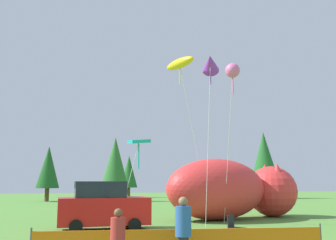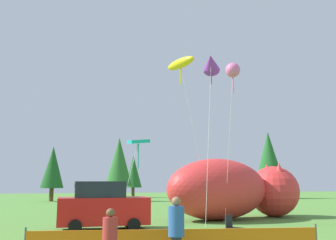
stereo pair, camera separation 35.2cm
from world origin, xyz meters
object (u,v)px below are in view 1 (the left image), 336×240
Objects in this scene: kite_teal_diamond at (139,143)px; kite_yellow_hero at (180,64)px; kite_pink_octopus at (232,71)px; kite_purple_delta at (210,64)px; spectator_in_green_shirt at (118,240)px; folding_chair at (234,225)px; parked_car at (103,206)px; inflatable_cat at (232,191)px; spectator_in_grey_shirt at (183,231)px.

kite_yellow_hero is at bearing 49.44° from kite_teal_diamond.
kite_purple_delta reaches higher than kite_pink_octopus.
kite_teal_diamond is at bearing -175.68° from kite_pink_octopus.
kite_pink_octopus is 0.87× the size of kite_purple_delta.
spectator_in_green_shirt is 9.33m from kite_teal_diamond.
kite_teal_diamond is (-3.17, 3.72, 3.52)m from folding_chair.
parked_car is 10.27m from kite_purple_delta.
parked_car is at bearing 161.02° from kite_teal_diamond.
parked_car is 8.55m from inflatable_cat.
folding_chair is (4.75, -4.26, -0.54)m from parked_car.
kite_teal_diamond is (1.90, 8.57, 3.18)m from spectator_in_green_shirt.
spectator_in_green_shirt is 1.69m from spectator_in_grey_shirt.
kite_yellow_hero is (-3.25, -0.10, 7.70)m from inflatable_cat.
spectator_in_green_shirt is at bearing -139.22° from inflatable_cat.
parked_car is at bearing -171.41° from folding_chair.
kite_teal_diamond reaches higher than parked_car.
kite_pink_octopus reaches higher than spectator_in_green_shirt.
kite_pink_octopus is 6.53m from kite_teal_diamond.
kite_purple_delta reaches higher than spectator_in_green_shirt.
kite_yellow_hero reaches higher than parked_car.
folding_chair is 0.10× the size of inflatable_cat.
inflatable_cat is at bearing 19.66° from parked_car.
parked_car is 6.40m from folding_chair.
kite_teal_diamond is at bearing 77.51° from spectator_in_green_shirt.
kite_yellow_hero reaches higher than kite_pink_octopus.
inflatable_cat is at bearing 61.35° from spectator_in_grey_shirt.
inflatable_cat is at bearing 1.80° from kite_yellow_hero.
spectator_in_grey_shirt is 12.44m from kite_pink_octopus.
kite_yellow_hero is at bearing 139.63° from kite_purple_delta.
folding_chair is 0.10× the size of kite_purple_delta.
spectator_in_grey_shirt is (1.34, -8.87, -0.07)m from parked_car.
parked_car is 0.43× the size of kite_yellow_hero.
spectator_in_green_shirt is at bearing -112.29° from kite_yellow_hero.
kite_pink_octopus is (1.95, 4.11, 7.54)m from folding_chair.
parked_car is 3.41m from kite_teal_diamond.
spectator_in_grey_shirt is 14.94m from kite_yellow_hero.
spectator_in_green_shirt is 0.37× the size of kite_teal_diamond.
kite_pink_octopus is 4.02m from kite_yellow_hero.
kite_pink_octopus is 1.99× the size of kite_teal_diamond.
folding_chair is 10.57m from kite_purple_delta.
spectator_in_grey_shirt is at bearing -134.00° from inflatable_cat.
kite_teal_diamond is (-6.35, -3.72, 2.42)m from inflatable_cat.
spectator_in_green_shirt is at bearing -102.49° from kite_teal_diamond.
folding_chair is 6.02m from kite_teal_diamond.
kite_teal_diamond is at bearing -21.19° from parked_car.
inflatable_cat is at bearing 117.41° from folding_chair.
inflatable_cat is 8.36m from kite_yellow_hero.
spectator_in_green_shirt reaches higher than folding_chair.
kite_teal_diamond is 7.11m from kite_yellow_hero.
spectator_in_green_shirt is at bearing -128.11° from kite_pink_octopus.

